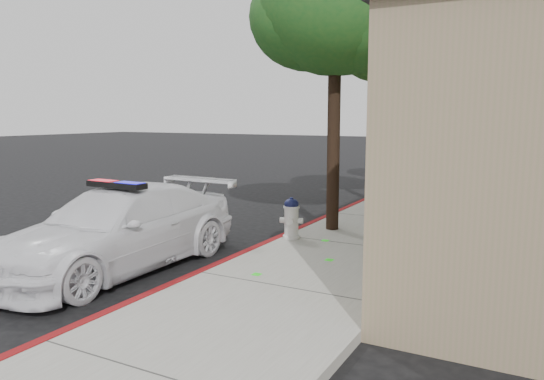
{
  "coord_description": "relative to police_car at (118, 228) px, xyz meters",
  "views": [
    {
      "loc": [
        5.09,
        -6.74,
        2.7
      ],
      "look_at": [
        0.33,
        2.05,
        1.28
      ],
      "focal_mm": 34.4,
      "sensor_mm": 36.0,
      "label": 1
    }
  ],
  "objects": [
    {
      "name": "street_tree_mid",
      "position": [
        2.66,
        8.14,
        4.01
      ],
      "size": [
        3.31,
        3.22,
        6.09
      ],
      "rotation": [
        0.0,
        0.0,
        0.06
      ],
      "color": "black",
      "rests_on": "sidewalk"
    },
    {
      "name": "street_tree_far",
      "position": [
        2.81,
        13.03,
        3.32
      ],
      "size": [
        3.0,
        2.74,
        5.19
      ],
      "rotation": [
        0.0,
        0.0,
        -0.42
      ],
      "color": "black",
      "rests_on": "sidewalk"
    },
    {
      "name": "police_car",
      "position": [
        0.0,
        0.0,
        0.0
      ],
      "size": [
        2.19,
        5.06,
        1.57
      ],
      "rotation": [
        0.0,
        0.0,
        -0.03
      ],
      "color": "white",
      "rests_on": "ground"
    },
    {
      "name": "red_curb",
      "position": [
        1.65,
        3.11,
        -0.65
      ],
      "size": [
        0.14,
        60.0,
        0.16
      ],
      "primitive_type": "cube",
      "color": "maroon",
      "rests_on": "ground"
    },
    {
      "name": "fire_hydrant",
      "position": [
        1.95,
        2.97,
        -0.14
      ],
      "size": [
        0.5,
        0.43,
        0.87
      ],
      "rotation": [
        0.0,
        0.0,
        0.3
      ],
      "color": "white",
      "rests_on": "sidewalk"
    },
    {
      "name": "sidewalk",
      "position": [
        3.19,
        3.11,
        -0.65
      ],
      "size": [
        3.2,
        60.0,
        0.15
      ],
      "primitive_type": "cube",
      "color": "gray",
      "rests_on": "ground"
    },
    {
      "name": "ground",
      "position": [
        1.59,
        0.11,
        -0.73
      ],
      "size": [
        120.0,
        120.0,
        0.0
      ],
      "primitive_type": "plane",
      "color": "black",
      "rests_on": "ground"
    },
    {
      "name": "street_tree_near",
      "position": [
        2.37,
        4.22,
        4.16
      ],
      "size": [
        3.82,
        3.47,
        6.36
      ],
      "rotation": [
        0.0,
        0.0,
        -0.42
      ],
      "color": "black",
      "rests_on": "sidewalk"
    }
  ]
}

